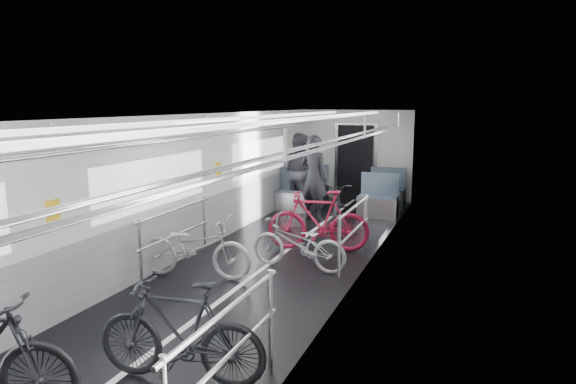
{
  "coord_description": "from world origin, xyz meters",
  "views": [
    {
      "loc": [
        3.1,
        -6.47,
        2.59
      ],
      "look_at": [
        0.0,
        1.81,
        1.05
      ],
      "focal_mm": 32.0,
      "sensor_mm": 36.0,
      "label": 1
    }
  ],
  "objects_px": {
    "bike_left_far": "(195,247)",
    "person_standing": "(314,178)",
    "bike_right_near": "(180,332)",
    "bike_aisle": "(338,202)",
    "bike_right_mid": "(298,244)",
    "person_seated": "(299,172)",
    "bike_right_far": "(318,221)"
  },
  "relations": [
    {
      "from": "bike_left_far",
      "to": "bike_aisle",
      "type": "relative_size",
      "value": 1.0
    },
    {
      "from": "bike_right_far",
      "to": "person_standing",
      "type": "bearing_deg",
      "value": -171.62
    },
    {
      "from": "bike_right_mid",
      "to": "person_standing",
      "type": "xyz_separation_m",
      "value": [
        -0.81,
        3.34,
        0.54
      ]
    },
    {
      "from": "bike_right_far",
      "to": "bike_right_mid",
      "type": "bearing_deg",
      "value": -9.81
    },
    {
      "from": "person_standing",
      "to": "bike_right_mid",
      "type": "bearing_deg",
      "value": 120.44
    },
    {
      "from": "bike_left_far",
      "to": "person_standing",
      "type": "height_order",
      "value": "person_standing"
    },
    {
      "from": "bike_left_far",
      "to": "bike_right_mid",
      "type": "bearing_deg",
      "value": -63.26
    },
    {
      "from": "bike_right_far",
      "to": "bike_right_near",
      "type": "bearing_deg",
      "value": -9.84
    },
    {
      "from": "bike_left_far",
      "to": "bike_right_mid",
      "type": "distance_m",
      "value": 1.6
    },
    {
      "from": "bike_aisle",
      "to": "bike_left_far",
      "type": "bearing_deg",
      "value": -117.44
    },
    {
      "from": "bike_left_far",
      "to": "bike_right_far",
      "type": "distance_m",
      "value": 2.4
    },
    {
      "from": "bike_right_mid",
      "to": "person_seated",
      "type": "height_order",
      "value": "person_seated"
    },
    {
      "from": "bike_aisle",
      "to": "person_standing",
      "type": "xyz_separation_m",
      "value": [
        -0.57,
        0.1,
        0.49
      ]
    },
    {
      "from": "bike_right_mid",
      "to": "bike_aisle",
      "type": "height_order",
      "value": "bike_aisle"
    },
    {
      "from": "bike_left_far",
      "to": "bike_right_mid",
      "type": "height_order",
      "value": "bike_left_far"
    },
    {
      "from": "bike_right_far",
      "to": "bike_left_far",
      "type": "bearing_deg",
      "value": -43.83
    },
    {
      "from": "bike_left_far",
      "to": "person_seated",
      "type": "height_order",
      "value": "person_seated"
    },
    {
      "from": "bike_aisle",
      "to": "person_seated",
      "type": "relative_size",
      "value": 0.95
    },
    {
      "from": "bike_aisle",
      "to": "bike_right_far",
      "type": "bearing_deg",
      "value": -97.01
    },
    {
      "from": "bike_right_near",
      "to": "bike_right_far",
      "type": "bearing_deg",
      "value": 173.84
    },
    {
      "from": "person_seated",
      "to": "bike_right_mid",
      "type": "bearing_deg",
      "value": 125.45
    },
    {
      "from": "person_seated",
      "to": "bike_right_near",
      "type": "bearing_deg",
      "value": 117.71
    },
    {
      "from": "bike_right_near",
      "to": "person_standing",
      "type": "distance_m",
      "value": 6.91
    },
    {
      "from": "bike_left_far",
      "to": "bike_right_near",
      "type": "xyz_separation_m",
      "value": [
        1.39,
        -2.6,
        0.04
      ]
    },
    {
      "from": "bike_right_near",
      "to": "person_seated",
      "type": "bearing_deg",
      "value": -175.87
    },
    {
      "from": "bike_right_near",
      "to": "bike_right_mid",
      "type": "relative_size",
      "value": 1.05
    },
    {
      "from": "bike_left_far",
      "to": "bike_aisle",
      "type": "bearing_deg",
      "value": -22.07
    },
    {
      "from": "bike_right_far",
      "to": "bike_aisle",
      "type": "relative_size",
      "value": 1.02
    },
    {
      "from": "bike_right_mid",
      "to": "bike_right_far",
      "type": "bearing_deg",
      "value": -174.14
    },
    {
      "from": "bike_left_far",
      "to": "bike_right_mid",
      "type": "relative_size",
      "value": 1.12
    },
    {
      "from": "bike_right_far",
      "to": "bike_aisle",
      "type": "height_order",
      "value": "bike_right_far"
    },
    {
      "from": "bike_right_mid",
      "to": "bike_aisle",
      "type": "xyz_separation_m",
      "value": [
        -0.24,
        3.24,
        0.05
      ]
    }
  ]
}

